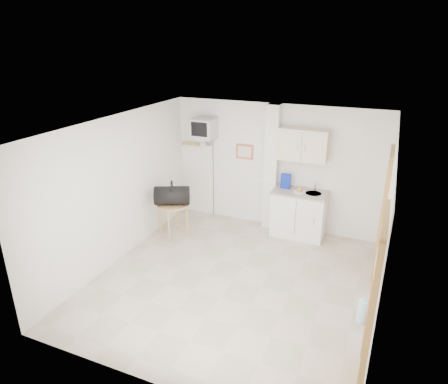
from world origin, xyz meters
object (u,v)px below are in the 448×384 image
at_px(crt_television, 204,129).
at_px(duffel_bag, 172,195).
at_px(water_bottle, 362,311).
at_px(round_table, 173,208).

xyz_separation_m(crt_television, duffel_bag, (-0.18, -1.06, -1.07)).
distance_m(crt_television, water_bottle, 4.47).
height_order(round_table, water_bottle, round_table).
xyz_separation_m(crt_television, round_table, (-0.20, -1.02, -1.35)).
bearing_deg(round_table, water_bottle, -18.94).
relative_size(round_table, water_bottle, 1.76).
height_order(round_table, duffel_bag, duffel_bag).
distance_m(duffel_bag, water_bottle, 3.87).
relative_size(round_table, duffel_bag, 0.92).
height_order(crt_television, water_bottle, crt_television).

